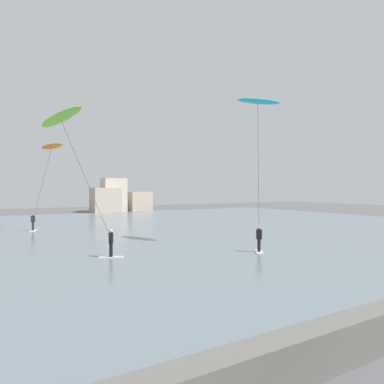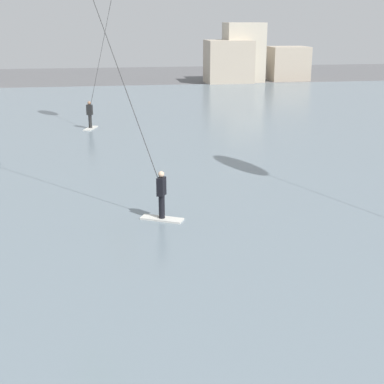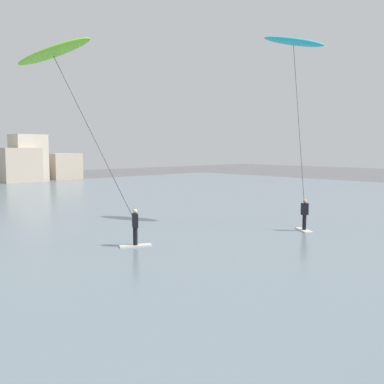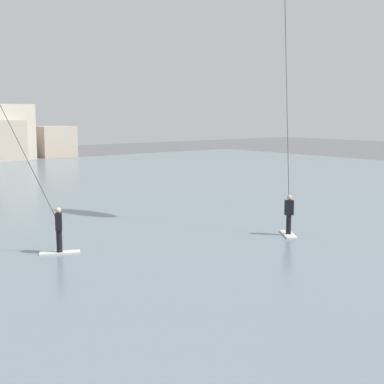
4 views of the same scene
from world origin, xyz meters
name	(u,v)px [view 2 (image 2 of 4)]	position (x,y,z in m)	size (l,w,h in m)	color
water_bay	(156,141)	(0.00, 31.22, 0.05)	(84.00, 52.00, 0.10)	slate
far_shore_buildings	(113,58)	(-1.46, 59.90, 2.64)	(43.13, 5.57, 6.08)	beige
kitesurfer_orange	(111,0)	(-2.05, 35.29, 7.45)	(3.31, 3.00, 8.62)	silver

